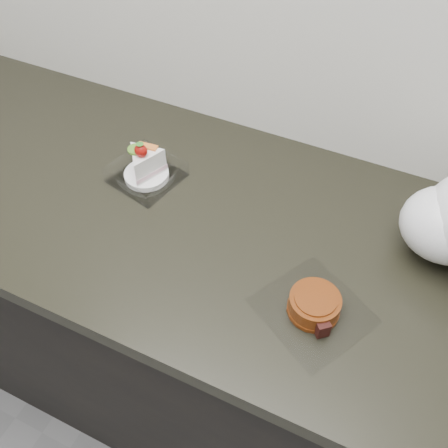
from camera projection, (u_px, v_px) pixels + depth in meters
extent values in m
cube|color=black|center=(211.00, 330.00, 1.38)|extent=(2.00, 0.60, 0.86)
cube|color=black|center=(207.00, 223.00, 1.04)|extent=(2.04, 0.64, 0.04)
cube|color=white|center=(147.00, 178.00, 1.10)|extent=(0.16, 0.16, 0.00)
cylinder|color=white|center=(147.00, 175.00, 1.10)|extent=(0.10, 0.10, 0.01)
ellipsoid|color=#B4170C|center=(141.00, 151.00, 1.03)|extent=(0.03, 0.02, 0.03)
cone|color=#2D7223|center=(140.00, 145.00, 1.02)|extent=(0.02, 0.02, 0.01)
cylinder|color=#599029|center=(136.00, 149.00, 1.05)|extent=(0.04, 0.04, 0.00)
cube|color=orange|center=(147.00, 146.00, 1.06)|extent=(0.05, 0.02, 0.00)
cube|color=white|center=(313.00, 311.00, 0.88)|extent=(0.24, 0.23, 0.00)
cylinder|color=maroon|center=(314.00, 305.00, 0.86)|extent=(0.11, 0.11, 0.04)
cylinder|color=maroon|center=(313.00, 309.00, 0.88)|extent=(0.12, 0.12, 0.01)
cylinder|color=maroon|center=(316.00, 298.00, 0.85)|extent=(0.09, 0.09, 0.00)
cube|color=black|center=(322.00, 327.00, 0.84)|extent=(0.03, 0.03, 0.03)
ellipsoid|color=white|center=(447.00, 225.00, 0.90)|extent=(0.21, 0.20, 0.14)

